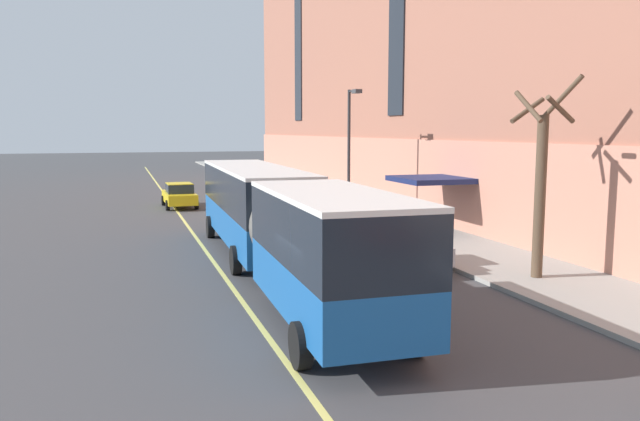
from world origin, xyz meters
name	(u,v)px	position (x,y,z in m)	size (l,w,h in m)	color
ground_plane	(333,346)	(0.00, 0.00, 0.00)	(260.00, 260.00, 0.00)	#424244
sidewalk	(563,284)	(8.74, 3.00, 0.07)	(4.50, 160.00, 0.15)	#9E9B93
city_bus	(275,216)	(0.44, 7.28, 2.02)	(3.33, 20.01, 3.46)	#19569E
parked_car_white_0	(343,221)	(5.18, 13.56, 0.78)	(2.02, 4.56, 1.56)	silver
parked_car_champagne_4	(280,194)	(5.40, 26.22, 0.78)	(1.99, 4.82, 1.56)	#BCAD89
parked_car_silver_5	(404,245)	(5.20, 7.24, 0.78)	(2.03, 4.27, 1.56)	#B7B7BC
taxi_cab	(179,195)	(-0.93, 27.32, 0.78)	(2.05, 4.50, 1.56)	yellow
street_tree_mid_block	(541,179)	(8.34, 3.80, 3.35)	(1.86, 1.83, 6.47)	brown
street_lamp	(350,141)	(7.09, 17.79, 4.34)	(0.36, 1.48, 6.84)	#2D2D30
lane_centerline	(252,314)	(-1.26, 3.00, 0.00)	(0.16, 140.00, 0.01)	#E0D66B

